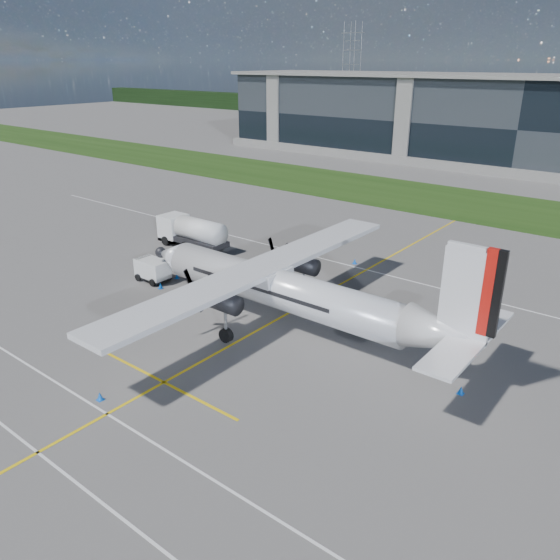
{
  "coord_description": "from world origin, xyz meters",
  "views": [
    {
      "loc": [
        25.73,
        -23.58,
        17.87
      ],
      "look_at": [
        2.5,
        5.81,
        2.73
      ],
      "focal_mm": 35.0,
      "sensor_mm": 36.0,
      "label": 1
    }
  ],
  "objects": [
    {
      "name": "ground",
      "position": [
        0.0,
        40.0,
        0.0
      ],
      "size": [
        400.0,
        400.0,
        0.0
      ],
      "primitive_type": "plane",
      "color": "#5C5A57",
      "rests_on": "ground"
    },
    {
      "name": "safety_cone_portwing",
      "position": [
        1.57,
        -9.43,
        0.25
      ],
      "size": [
        0.36,
        0.36,
        0.5
      ],
      "primitive_type": "cone",
      "color": "blue",
      "rests_on": "ground"
    },
    {
      "name": "white_lane_line",
      "position": [
        0.0,
        -14.0,
        0.01
      ],
      "size": [
        90.0,
        0.15,
        0.01
      ],
      "primitive_type": "cube",
      "color": "white",
      "rests_on": "ground"
    },
    {
      "name": "yellow_taxiway_centerline",
      "position": [
        3.0,
        10.0,
        0.01
      ],
      "size": [
        0.2,
        70.0,
        0.01
      ],
      "primitive_type": "cube",
      "color": "yellow",
      "rests_on": "ground"
    },
    {
      "name": "fuel_tanker_truck",
      "position": [
        -14.79,
        12.59,
        1.59
      ],
      "size": [
        8.5,
        2.76,
        3.19
      ],
      "primitive_type": null,
      "color": "silver",
      "rests_on": "ground"
    },
    {
      "name": "terminal_building",
      "position": [
        0.0,
        80.0,
        7.5
      ],
      "size": [
        120.0,
        20.0,
        15.0
      ],
      "primitive_type": "cube",
      "color": "black",
      "rests_on": "ground"
    },
    {
      "name": "ground_crew_person",
      "position": [
        -9.18,
        6.66,
        1.07
      ],
      "size": [
        0.79,
        0.98,
        2.14
      ],
      "primitive_type": "imported",
      "rotation": [
        0.0,
        0.0,
        1.36
      ],
      "color": "#F25907",
      "rests_on": "ground"
    },
    {
      "name": "safety_cone_fwd",
      "position": [
        -10.32,
        5.29,
        0.25
      ],
      "size": [
        0.36,
        0.36,
        0.5
      ],
      "primitive_type": "cone",
      "color": "blue",
      "rests_on": "ground"
    },
    {
      "name": "pylon_west",
      "position": [
        -80.0,
        150.0,
        15.0
      ],
      "size": [
        9.0,
        4.6,
        30.0
      ],
      "primitive_type": null,
      "color": "gray",
      "rests_on": "ground"
    },
    {
      "name": "grass_strip",
      "position": [
        0.0,
        48.0,
        0.02
      ],
      "size": [
        400.0,
        18.0,
        0.04
      ],
      "primitive_type": "cube",
      "color": "#1C3A0F",
      "rests_on": "ground"
    },
    {
      "name": "turboprop_aircraft",
      "position": [
        4.5,
        4.49,
        4.38
      ],
      "size": [
        28.16,
        29.21,
        8.76
      ],
      "primitive_type": null,
      "color": "silver",
      "rests_on": "ground"
    },
    {
      "name": "safety_cone_tail",
      "position": [
        17.35,
        3.82,
        0.25
      ],
      "size": [
        0.36,
        0.36,
        0.5
      ],
      "primitive_type": "cone",
      "color": "blue",
      "rests_on": "ground"
    },
    {
      "name": "safety_cone_nose_stbd",
      "position": [
        -9.07,
        5.8,
        0.25
      ],
      "size": [
        0.36,
        0.36,
        0.5
      ],
      "primitive_type": "cone",
      "color": "blue",
      "rests_on": "ground"
    },
    {
      "name": "baggage_tug",
      "position": [
        -10.29,
        4.19,
        0.96
      ],
      "size": [
        3.2,
        1.92,
        1.92
      ],
      "primitive_type": null,
      "color": "silver",
      "rests_on": "ground"
    },
    {
      "name": "safety_cone_nose_port",
      "position": [
        -8.4,
        3.4,
        0.25
      ],
      "size": [
        0.36,
        0.36,
        0.5
      ],
      "primitive_type": "cone",
      "color": "blue",
      "rests_on": "ground"
    },
    {
      "name": "safety_cone_stbdwing",
      "position": [
        1.3,
        18.71,
        0.25
      ],
      "size": [
        0.36,
        0.36,
        0.5
      ],
      "primitive_type": "cone",
      "color": "blue",
      "rests_on": "ground"
    }
  ]
}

